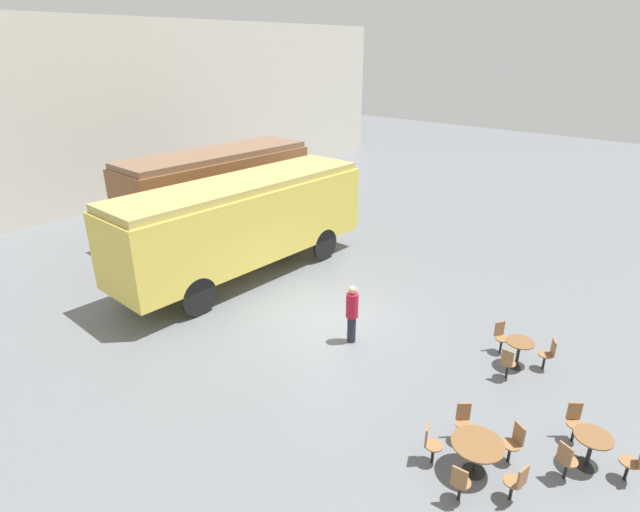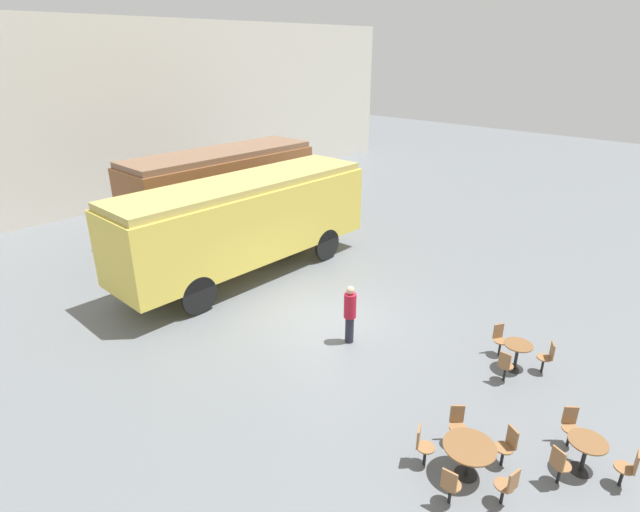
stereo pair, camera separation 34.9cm
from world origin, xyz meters
TOP-DOWN VIEW (x-y plane):
  - ground_plane at (0.00, 0.00)m, footprint 80.00×80.00m
  - backdrop_wall at (0.00, 15.74)m, footprint 44.00×0.15m
  - passenger_coach_wooden at (2.66, 8.66)m, footprint 8.52×2.62m
  - passenger_coach_vintage at (0.47, 4.38)m, footprint 9.68×2.57m
  - cafe_table_near at (-2.59, -5.91)m, footprint 1.00×1.00m
  - cafe_table_mid at (1.40, -5.16)m, footprint 0.70×0.70m
  - cafe_table_far at (-0.97, -7.50)m, footprint 0.72×0.72m
  - cafe_chair_0 at (-1.84, -6.34)m, footprint 0.40×0.39m
  - cafe_chair_1 at (-1.95, -5.32)m, footprint 0.40×0.40m
  - cafe_chair_2 at (-2.96, -5.12)m, footprint 0.38×0.40m
  - cafe_chair_3 at (-3.46, -6.01)m, footprint 0.37×0.36m
  - cafe_chair_4 at (-2.77, -6.77)m, footprint 0.36×0.38m
  - cafe_chair_5 at (1.75, -4.53)m, footprint 0.39×0.40m
  - cafe_chair_6 at (0.67, -5.17)m, footprint 0.36×0.36m
  - cafe_chair_7 at (1.76, -5.78)m, footprint 0.39×0.40m
  - cafe_chair_8 at (-1.65, -7.25)m, footprint 0.39×0.37m
  - cafe_chair_9 at (-0.84, -8.22)m, footprint 0.36×0.38m
  - cafe_chair_10 at (-0.41, -7.03)m, footprint 0.41×0.40m
  - visitor_person at (-0.51, -1.23)m, footprint 0.34×0.34m

SIDE VIEW (x-z plane):
  - ground_plane at x=0.00m, z-range 0.00..0.00m
  - cafe_chair_0 at x=-1.84m, z-range 0.07..0.94m
  - cafe_chair_1 at x=-1.95m, z-range 0.07..0.94m
  - cafe_chair_2 at x=-2.96m, z-range 0.07..0.94m
  - cafe_chair_3 at x=-3.46m, z-range 0.07..0.94m
  - cafe_chair_4 at x=-2.77m, z-range 0.07..0.94m
  - cafe_chair_5 at x=1.75m, z-range 0.07..0.94m
  - cafe_chair_6 at x=0.67m, z-range 0.07..0.94m
  - cafe_chair_7 at x=1.76m, z-range 0.07..0.94m
  - cafe_chair_8 at x=-1.65m, z-range 0.07..0.94m
  - cafe_chair_9 at x=-0.84m, z-range 0.07..0.94m
  - cafe_chair_10 at x=-0.41m, z-range 0.07..0.94m
  - cafe_table_mid at x=1.40m, z-range 0.17..0.91m
  - cafe_table_far at x=-0.97m, z-range 0.17..0.91m
  - cafe_table_near at x=-2.59m, z-range 0.23..0.94m
  - visitor_person at x=-0.51m, z-range 0.08..1.79m
  - passenger_coach_vintage at x=0.47m, z-range 0.37..3.86m
  - passenger_coach_wooden at x=2.66m, z-range 0.37..3.97m
  - backdrop_wall at x=0.00m, z-range 0.00..9.00m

